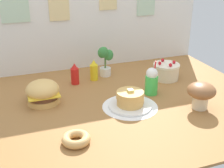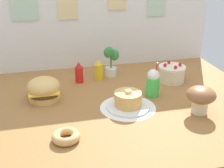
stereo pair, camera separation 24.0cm
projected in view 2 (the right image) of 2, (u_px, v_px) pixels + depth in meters
name	position (u px, v px, depth m)	size (l,w,h in m)	color
ground_plane	(114.00, 104.00, 2.38)	(2.46, 1.78, 0.02)	#9E6B38
back_wall	(93.00, 17.00, 2.95)	(2.46, 0.04, 1.02)	silver
doily_mat	(128.00, 107.00, 2.30)	(0.43, 0.43, 0.00)	white
burger	(44.00, 89.00, 2.40)	(0.26, 0.26, 0.19)	#DBA859
pancake_stack	(128.00, 101.00, 2.28)	(0.33, 0.33, 0.14)	white
layer_cake	(172.00, 74.00, 2.75)	(0.25, 0.25, 0.18)	beige
ketchup_bottle	(79.00, 73.00, 2.72)	(0.07, 0.07, 0.20)	red
mustard_bottle	(99.00, 70.00, 2.79)	(0.07, 0.07, 0.20)	yellow
cream_soda_cup	(153.00, 83.00, 2.45)	(0.11, 0.11, 0.30)	green
donut_pink_glaze	(66.00, 136.00, 1.89)	(0.18, 0.18, 0.06)	tan
potted_plant	(111.00, 60.00, 2.85)	(0.15, 0.11, 0.30)	white
mushroom_stool	(201.00, 97.00, 2.18)	(0.22, 0.22, 0.21)	beige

